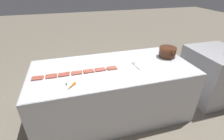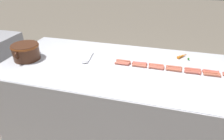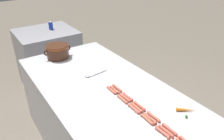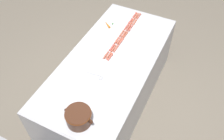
{
  "view_description": "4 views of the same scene",
  "coord_description": "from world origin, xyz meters",
  "px_view_note": "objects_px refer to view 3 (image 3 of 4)",
  "views": [
    {
      "loc": [
        2.06,
        -0.59,
        2.03
      ],
      "look_at": [
        0.08,
        -0.03,
        0.88
      ],
      "focal_mm": 26.34,
      "sensor_mm": 36.0,
      "label": 1
    },
    {
      "loc": [
        -1.68,
        -0.38,
        1.8
      ],
      "look_at": [
        -0.12,
        0.04,
        0.89
      ],
      "focal_mm": 31.2,
      "sensor_mm": 36.0,
      "label": 2
    },
    {
      "loc": [
        -0.97,
        -1.49,
        2.07
      ],
      "look_at": [
        0.14,
        0.15,
        1.0
      ],
      "focal_mm": 35.57,
      "sensor_mm": 36.0,
      "label": 3
    },
    {
      "loc": [
        -1.0,
        1.99,
        3.14
      ],
      "look_at": [
        -0.12,
        0.19,
        0.91
      ],
      "focal_mm": 38.48,
      "sensor_mm": 36.0,
      "label": 4
    }
  ],
  "objects_px": {
    "hot_dog_10": "(150,118)",
    "hot_dog_18": "(140,106)",
    "hot_dog_5": "(122,99)",
    "hot_dog_6": "(111,90)",
    "hot_dog_13": "(115,90)",
    "hot_dog_17": "(154,117)",
    "hot_dog_9": "(166,131)",
    "soda_can": "(51,26)",
    "hot_dog_19": "(128,97)",
    "carrot": "(186,110)",
    "serving_spoon": "(91,75)",
    "hot_dog_11": "(137,108)",
    "hot_dog_2": "(162,132)",
    "back_cabinet": "(49,58)",
    "hot_dog_12": "(125,98)",
    "hot_dog_4": "(134,109)",
    "bean_pot": "(57,51)",
    "hot_dog_16": "(169,129)",
    "hot_dog_20": "(117,88)",
    "hot_dog_3": "(147,119)"
  },
  "relations": [
    {
      "from": "hot_dog_10",
      "to": "hot_dog_19",
      "type": "relative_size",
      "value": 1.0
    },
    {
      "from": "hot_dog_12",
      "to": "hot_dog_13",
      "type": "height_order",
      "value": "same"
    },
    {
      "from": "hot_dog_11",
      "to": "hot_dog_17",
      "type": "relative_size",
      "value": 1.0
    },
    {
      "from": "hot_dog_13",
      "to": "hot_dog_5",
      "type": "bearing_deg",
      "value": -99.99
    },
    {
      "from": "hot_dog_12",
      "to": "hot_dog_19",
      "type": "height_order",
      "value": "same"
    },
    {
      "from": "hot_dog_20",
      "to": "bean_pot",
      "type": "distance_m",
      "value": 1.02
    },
    {
      "from": "back_cabinet",
      "to": "hot_dog_11",
      "type": "xyz_separation_m",
      "value": [
        -0.0,
        -2.27,
        0.42
      ]
    },
    {
      "from": "hot_dog_5",
      "to": "hot_dog_10",
      "type": "bearing_deg",
      "value": -84.86
    },
    {
      "from": "hot_dog_4",
      "to": "soda_can",
      "type": "relative_size",
      "value": 1.21
    },
    {
      "from": "hot_dog_10",
      "to": "back_cabinet",
      "type": "bearing_deg",
      "value": 90.0
    },
    {
      "from": "serving_spoon",
      "to": "hot_dog_13",
      "type": "bearing_deg",
      "value": -83.54
    },
    {
      "from": "hot_dog_6",
      "to": "bean_pot",
      "type": "distance_m",
      "value": 1.01
    },
    {
      "from": "hot_dog_6",
      "to": "carrot",
      "type": "distance_m",
      "value": 0.7
    },
    {
      "from": "hot_dog_10",
      "to": "soda_can",
      "type": "xyz_separation_m",
      "value": [
        0.11,
        2.45,
        0.11
      ]
    },
    {
      "from": "hot_dog_4",
      "to": "hot_dog_16",
      "type": "height_order",
      "value": "same"
    },
    {
      "from": "hot_dog_17",
      "to": "hot_dog_18",
      "type": "xyz_separation_m",
      "value": [
        -0.0,
        0.17,
        0.0
      ]
    },
    {
      "from": "hot_dog_6",
      "to": "soda_can",
      "type": "height_order",
      "value": "soda_can"
    },
    {
      "from": "hot_dog_5",
      "to": "hot_dog_6",
      "type": "relative_size",
      "value": 1.0
    },
    {
      "from": "carrot",
      "to": "soda_can",
      "type": "bearing_deg",
      "value": 94.54
    },
    {
      "from": "back_cabinet",
      "to": "hot_dog_19",
      "type": "height_order",
      "value": "back_cabinet"
    },
    {
      "from": "hot_dog_3",
      "to": "hot_dog_17",
      "type": "height_order",
      "value": "same"
    },
    {
      "from": "hot_dog_19",
      "to": "carrot",
      "type": "distance_m",
      "value": 0.51
    },
    {
      "from": "hot_dog_11",
      "to": "hot_dog_16",
      "type": "distance_m",
      "value": 0.34
    },
    {
      "from": "hot_dog_19",
      "to": "soda_can",
      "type": "xyz_separation_m",
      "value": [
        0.08,
        2.12,
        0.11
      ]
    },
    {
      "from": "hot_dog_9",
      "to": "hot_dog_17",
      "type": "bearing_deg",
      "value": 77.99
    },
    {
      "from": "hot_dog_16",
      "to": "carrot",
      "type": "xyz_separation_m",
      "value": [
        0.28,
        0.07,
        0.0
      ]
    },
    {
      "from": "hot_dog_6",
      "to": "hot_dog_9",
      "type": "height_order",
      "value": "same"
    },
    {
      "from": "hot_dog_18",
      "to": "soda_can",
      "type": "bearing_deg",
      "value": 88.05
    },
    {
      "from": "back_cabinet",
      "to": "hot_dog_18",
      "type": "distance_m",
      "value": 2.3
    },
    {
      "from": "hot_dog_13",
      "to": "hot_dog_17",
      "type": "distance_m",
      "value": 0.5
    },
    {
      "from": "hot_dog_18",
      "to": "serving_spoon",
      "type": "distance_m",
      "value": 0.71
    },
    {
      "from": "hot_dog_11",
      "to": "hot_dog_18",
      "type": "bearing_deg",
      "value": 7.38
    },
    {
      "from": "hot_dog_2",
      "to": "hot_dog_6",
      "type": "height_order",
      "value": "same"
    },
    {
      "from": "back_cabinet",
      "to": "hot_dog_20",
      "type": "distance_m",
      "value": 1.97
    },
    {
      "from": "hot_dog_10",
      "to": "hot_dog_18",
      "type": "bearing_deg",
      "value": 78.38
    },
    {
      "from": "hot_dog_6",
      "to": "carrot",
      "type": "xyz_separation_m",
      "value": [
        0.35,
        -0.6,
        0.0
      ]
    },
    {
      "from": "hot_dog_18",
      "to": "hot_dog_2",
      "type": "bearing_deg",
      "value": -101.14
    },
    {
      "from": "hot_dog_9",
      "to": "carrot",
      "type": "height_order",
      "value": "carrot"
    },
    {
      "from": "serving_spoon",
      "to": "carrot",
      "type": "xyz_separation_m",
      "value": [
        0.36,
        -0.97,
        0.01
      ]
    },
    {
      "from": "hot_dog_13",
      "to": "hot_dog_17",
      "type": "height_order",
      "value": "same"
    },
    {
      "from": "hot_dog_11",
      "to": "hot_dog_18",
      "type": "relative_size",
      "value": 1.0
    },
    {
      "from": "hot_dog_11",
      "to": "hot_dog_17",
      "type": "distance_m",
      "value": 0.17
    },
    {
      "from": "hot_dog_16",
      "to": "serving_spoon",
      "type": "relative_size",
      "value": 0.56
    },
    {
      "from": "hot_dog_9",
      "to": "hot_dog_18",
      "type": "relative_size",
      "value": 1.0
    },
    {
      "from": "hot_dog_2",
      "to": "soda_can",
      "type": "distance_m",
      "value": 2.63
    },
    {
      "from": "serving_spoon",
      "to": "hot_dog_11",
      "type": "bearing_deg",
      "value": -86.55
    },
    {
      "from": "hot_dog_5",
      "to": "bean_pot",
      "type": "distance_m",
      "value": 1.19
    },
    {
      "from": "hot_dog_19",
      "to": "hot_dog_2",
      "type": "bearing_deg",
      "value": -97.27
    },
    {
      "from": "hot_dog_13",
      "to": "soda_can",
      "type": "relative_size",
      "value": 1.21
    },
    {
      "from": "hot_dog_4",
      "to": "carrot",
      "type": "bearing_deg",
      "value": -37.29
    }
  ]
}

